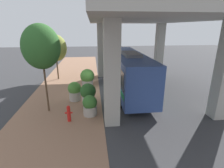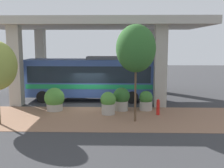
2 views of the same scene
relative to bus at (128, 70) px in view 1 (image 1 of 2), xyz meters
name	(u,v)px [view 1 (image 1 of 2)]	position (x,y,z in m)	size (l,w,h in m)	color
ground_plane	(100,92)	(-2.59, -0.02, -2.01)	(80.00, 80.00, 0.00)	#38383A
sidewalk_strip	(67,93)	(-5.59, -0.02, -2.00)	(6.00, 40.00, 0.02)	#936B51
overpass	(146,24)	(1.41, -0.02, 3.91)	(9.40, 19.04, 6.75)	#ADA89E
bus	(128,70)	(0.00, 0.00, 0.00)	(2.61, 10.70, 3.71)	#334C8C
fire_hydrant	(69,113)	(-4.75, -5.06, -1.46)	(0.47, 0.22, 1.09)	red
planter_front	(90,105)	(-3.43, -4.36, -1.30)	(0.97, 0.97, 1.42)	#ADA89E
planter_middle	(75,91)	(-4.67, -1.69, -1.20)	(1.05, 1.05, 1.56)	#ADA89E
planter_back	(88,94)	(-3.57, -2.60, -1.13)	(1.20, 1.20, 1.68)	#ADA89E
planter_extra	(87,77)	(-3.74, 2.19, -1.19)	(1.43, 1.43, 1.67)	#ADA89E
street_tree_near	(56,48)	(-7.13, 4.76, 1.50)	(2.41, 2.41, 4.97)	brown
street_tree_far	(41,47)	(-6.36, -3.42, 2.49)	(2.40, 2.40, 5.95)	brown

